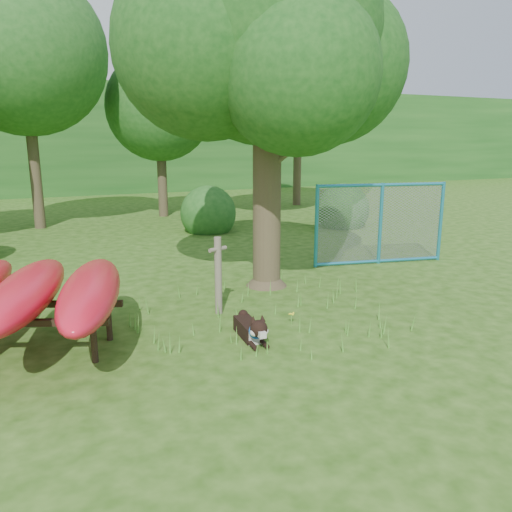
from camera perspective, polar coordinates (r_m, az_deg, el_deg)
name	(u,v)px	position (r m, az deg, el deg)	size (l,w,h in m)	color
ground	(276,338)	(7.60, 2.35, -9.38)	(80.00, 80.00, 0.00)	#23480E
oak_tree	(265,44)	(10.02, 1.08, 23.11)	(5.74, 5.09, 6.98)	#3B3120
wooden_post	(218,274)	(8.46, -4.34, -2.01)	(0.36, 0.20, 1.34)	#605848
husky_dog	(252,329)	(7.47, -0.48, -8.37)	(0.33, 1.10, 0.49)	black
fence_section	(380,224)	(12.26, 14.03, 3.59)	(3.26, 0.71, 3.22)	teal
wildflower_clump	(292,315)	(8.11, 4.08, -6.73)	(0.09, 0.09, 0.20)	#539831
bg_tree_b	(23,52)	(18.48, -25.04, 20.33)	(5.20, 5.20, 8.22)	#3B3120
bg_tree_c	(159,108)	(19.87, -11.00, 16.30)	(4.00, 4.00, 6.12)	#3B3120
bg_tree_d	(266,79)	(19.23, 1.18, 19.57)	(4.80, 4.80, 7.50)	#3B3120
bg_tree_e	(299,86)	(23.26, 4.90, 18.75)	(4.60, 4.60, 7.55)	#3B3120
shrub_right	(342,227)	(17.48, 9.79, 3.31)	(1.80, 1.80, 1.80)	#1C521A
shrub_mid	(209,232)	(16.39, -5.42, 2.79)	(1.80, 1.80, 1.80)	#1C521A
wooded_hillside	(81,139)	(34.43, -19.36, 12.50)	(80.00, 12.00, 6.00)	#1C521A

